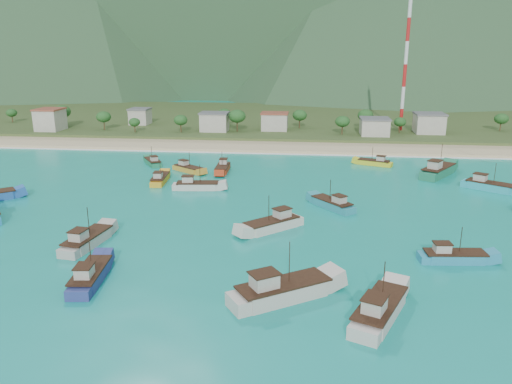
# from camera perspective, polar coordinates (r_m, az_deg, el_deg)

# --- Properties ---
(ground) EXTENTS (600.00, 600.00, 0.00)m
(ground) POSITION_cam_1_polar(r_m,az_deg,el_deg) (79.98, 3.96, -5.79)
(ground) COLOR #0B7F75
(ground) RESTS_ON ground
(beach) EXTENTS (400.00, 18.00, 1.20)m
(beach) POSITION_cam_1_polar(r_m,az_deg,el_deg) (156.08, 5.19, 5.03)
(beach) COLOR beige
(beach) RESTS_ON ground
(land) EXTENTS (400.00, 110.00, 2.40)m
(land) POSITION_cam_1_polar(r_m,az_deg,el_deg) (216.27, 5.55, 8.10)
(land) COLOR #385123
(land) RESTS_ON ground
(surf_line) EXTENTS (400.00, 2.50, 0.08)m
(surf_line) POSITION_cam_1_polar(r_m,az_deg,el_deg) (146.77, 5.11, 4.33)
(surf_line) COLOR white
(surf_line) RESTS_ON ground
(village) EXTENTS (213.60, 27.95, 7.23)m
(village) POSITION_cam_1_polar(r_m,az_deg,el_deg) (176.66, 8.88, 7.73)
(village) COLOR beige
(village) RESTS_ON ground
(vegetation) EXTENTS (276.15, 25.26, 9.06)m
(vegetation) POSITION_cam_1_polar(r_m,az_deg,el_deg) (179.47, 5.49, 8.13)
(vegetation) COLOR #235623
(vegetation) RESTS_ON ground
(radio_tower) EXTENTS (1.20, 1.20, 45.84)m
(radio_tower) POSITION_cam_1_polar(r_m,az_deg,el_deg) (185.08, 16.72, 13.81)
(radio_tower) COLOR red
(radio_tower) RESTS_ON ground
(boat_2) EXTENTS (10.45, 10.03, 6.61)m
(boat_2) POSITION_cam_1_polar(r_m,az_deg,el_deg) (85.18, 1.92, -3.78)
(boat_2) COLOR beige
(boat_2) RESTS_ON ground
(boat_3) EXTENTS (9.92, 3.74, 5.73)m
(boat_3) POSITION_cam_1_polar(r_m,az_deg,el_deg) (78.11, 21.64, -6.98)
(boat_3) COLOR teal
(boat_3) RESTS_ON ground
(boat_4) EXTENTS (4.74, 11.33, 6.49)m
(boat_4) POSITION_cam_1_polar(r_m,az_deg,el_deg) (82.62, -18.74, -5.33)
(boat_4) COLOR #AFA99E
(boat_4) RESTS_ON ground
(boat_5) EXTENTS (10.44, 4.07, 6.01)m
(boat_5) POSITION_cam_1_polar(r_m,az_deg,el_deg) (109.99, -6.79, 0.66)
(boat_5) COLOR beige
(boat_5) RESTS_ON ground
(boat_6) EXTENTS (8.10, 12.40, 7.09)m
(boat_6) POSITION_cam_1_polar(r_m,az_deg,el_deg) (60.17, 13.91, -13.07)
(boat_6) COLOR beige
(boat_6) RESTS_ON ground
(boat_8) EXTENTS (4.35, 10.93, 6.29)m
(boat_8) POSITION_cam_1_polar(r_m,az_deg,el_deg) (70.23, -18.41, -9.18)
(boat_8) COLOR navy
(boat_8) RESTS_ON ground
(boat_12) EXTENTS (10.86, 9.02, 6.51)m
(boat_12) POSITION_cam_1_polar(r_m,az_deg,el_deg) (120.04, 25.08, 0.58)
(boat_12) COLOR #27ABBE
(boat_12) RESTS_ON ground
(boat_15) EXTENTS (11.02, 13.73, 8.14)m
(boat_15) POSITION_cam_1_polar(r_m,az_deg,el_deg) (128.79, 20.10, 2.24)
(boat_15) COLOR #1D7652
(boat_15) RESTS_ON ground
(boat_21) EXTENTS (3.21, 9.79, 5.73)m
(boat_21) POSITION_cam_1_polar(r_m,az_deg,el_deg) (125.64, -3.84, 2.66)
(boat_21) COLOR #B83618
(boat_21) RESTS_ON ground
(boat_22) EXTENTS (8.97, 7.67, 5.42)m
(boat_22) POSITION_cam_1_polar(r_m,az_deg,el_deg) (126.35, -7.78, 2.59)
(boat_22) COLOR gold
(boat_22) RESTS_ON ground
(boat_23) EXTENTS (9.32, 5.85, 5.31)m
(boat_23) POSITION_cam_1_polar(r_m,az_deg,el_deg) (135.86, 13.38, 3.24)
(boat_23) COLOR yellow
(boat_23) RESTS_ON ground
(boat_25) EXTENTS (8.70, 9.61, 5.93)m
(boat_25) POSITION_cam_1_polar(r_m,az_deg,el_deg) (97.52, 8.72, -1.44)
(boat_25) COLOR teal
(boat_25) RESTS_ON ground
(boat_26) EXTENTS (13.19, 10.61, 7.83)m
(boat_26) POSITION_cam_1_polar(r_m,az_deg,el_deg) (62.45, 2.95, -11.31)
(boat_26) COLOR beige
(boat_26) RESTS_ON ground
(boat_27) EXTENTS (6.94, 8.96, 5.27)m
(boat_27) POSITION_cam_1_polar(r_m,az_deg,el_deg) (135.64, -11.72, 3.32)
(boat_27) COLOR #1E7A50
(boat_27) RESTS_ON ground
(boat_29) EXTENTS (3.64, 9.81, 5.68)m
(boat_29) POSITION_cam_1_polar(r_m,az_deg,el_deg) (117.19, -10.90, 1.41)
(boat_29) COLOR gold
(boat_29) RESTS_ON ground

